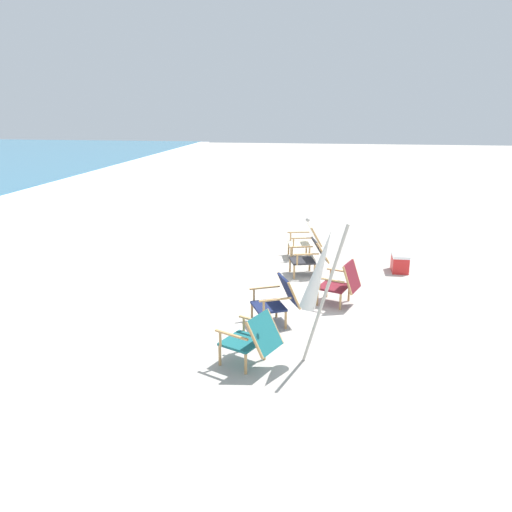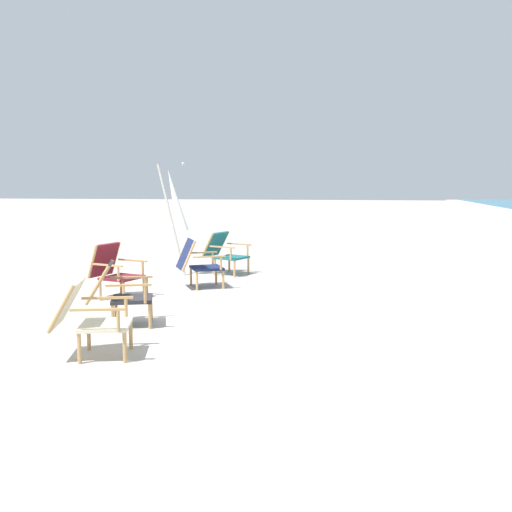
% 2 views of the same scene
% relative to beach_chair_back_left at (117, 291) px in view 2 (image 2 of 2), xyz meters
% --- Properties ---
extents(ground_plane, '(80.00, 80.00, 0.00)m').
position_rel_beach_chair_back_left_xyz_m(ground_plane, '(-1.32, -0.33, -0.42)').
color(ground_plane, '#B2AAA0').
extents(beach_chair_back_left, '(0.76, 0.90, 0.77)m').
position_rel_beach_chair_back_left_xyz_m(beach_chair_back_left, '(0.00, 0.00, 0.00)').
color(beach_chair_back_left, '#28282D').
rests_on(beach_chair_back_left, ground).
extents(beach_chair_front_right, '(0.84, 0.93, 0.78)m').
position_rel_beach_chair_back_left_xyz_m(beach_chair_front_right, '(-4.02, 0.61, 0.00)').
color(beach_chair_front_right, '#196066').
rests_on(beach_chair_front_right, ground).
extents(beach_chair_far_center, '(0.82, 0.89, 0.80)m').
position_rel_beach_chair_back_left_xyz_m(beach_chair_far_center, '(-2.57, 0.42, 0.01)').
color(beach_chair_far_center, '#19234C').
rests_on(beach_chair_far_center, ground).
extents(beach_chair_back_right, '(0.77, 0.83, 0.82)m').
position_rel_beach_chair_back_left_xyz_m(beach_chair_back_right, '(-1.60, -0.63, 0.01)').
color(beach_chair_back_right, maroon).
rests_on(beach_chair_back_right, ground).
extents(beach_chair_front_left, '(0.71, 0.86, 0.78)m').
position_rel_beach_chair_back_left_xyz_m(beach_chair_front_left, '(1.27, 0.16, 0.00)').
color(beach_chair_front_left, beige).
rests_on(beach_chair_front_left, ground).
extents(umbrella_furled_white, '(0.36, 0.65, 2.06)m').
position_rel_beach_chair_back_left_xyz_m(umbrella_furled_white, '(-3.81, -0.26, 0.93)').
color(umbrella_furled_white, '#B7B2A8').
rests_on(umbrella_furled_white, ground).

